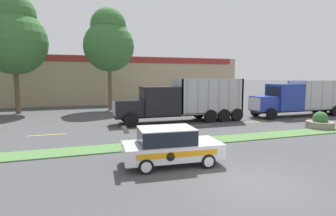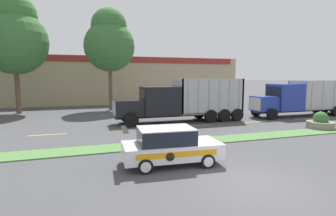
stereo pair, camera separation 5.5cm
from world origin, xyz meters
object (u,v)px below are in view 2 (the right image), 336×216
Objects in this scene: dump_truck_lead at (172,103)px; stone_planter at (320,123)px; rally_car at (170,146)px; dump_truck_trail at (297,100)px.

dump_truck_lead is 5.76× the size of stone_planter.
rally_car is at bearing -109.41° from dump_truck_lead.
rally_car is (-16.31, -9.73, -0.79)m from dump_truck_trail.
dump_truck_trail reaches higher than stone_planter.
dump_truck_trail is at bearing -2.11° from dump_truck_lead.
rally_car is 2.27× the size of stone_planter.
dump_truck_trail is 19.01m from rally_car.
dump_truck_lead is 11.40m from stone_planter.
rally_car reaches higher than stone_planter.
dump_truck_lead is at bearing 147.55° from stone_planter.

